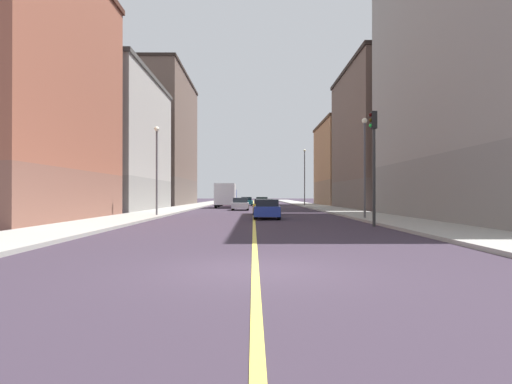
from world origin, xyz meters
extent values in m
plane|color=#352A38|center=(0.00, 0.00, 0.00)|extent=(400.00, 400.00, 0.00)
cube|color=#9E9B93|center=(8.54, 49.00, 0.07)|extent=(3.86, 168.00, 0.15)
cube|color=#9E9B93|center=(-8.54, 49.00, 0.07)|extent=(3.86, 168.00, 0.15)
cube|color=#E5D14C|center=(0.00, 49.00, 0.01)|extent=(0.16, 154.00, 0.01)
cube|color=brown|center=(16.37, 42.01, 1.63)|extent=(11.80, 18.73, 3.25)
cube|color=brown|center=(16.37, 42.01, 9.47)|extent=(11.80, 18.73, 12.43)
cube|color=#2B221D|center=(16.37, 42.01, 15.89)|extent=(12.10, 19.03, 0.40)
cube|color=#8F6B4F|center=(16.37, 61.08, 1.90)|extent=(11.80, 17.31, 3.80)
cube|color=#A8754C|center=(16.37, 61.08, 8.14)|extent=(11.80, 17.31, 8.67)
cube|color=#4B3422|center=(16.37, 61.08, 12.68)|extent=(12.10, 17.61, 0.40)
cube|color=gray|center=(-16.37, 38.14, 1.65)|extent=(11.80, 19.57, 3.31)
cube|color=#9E9993|center=(-16.37, 38.14, 8.48)|extent=(11.80, 19.57, 10.35)
cube|color=#474442|center=(-16.37, 38.14, 13.86)|extent=(12.10, 19.87, 0.40)
cube|color=brown|center=(-16.37, 62.86, 2.06)|extent=(11.80, 24.39, 4.11)
cube|color=brown|center=(-16.37, 62.86, 12.11)|extent=(11.80, 24.39, 15.99)
cube|color=#2B221D|center=(-16.37, 62.86, 20.30)|extent=(12.10, 24.69, 0.40)
cylinder|color=#2D2D2D|center=(6.22, 13.71, 2.54)|extent=(0.16, 0.16, 5.08)
cube|color=black|center=(6.22, 13.71, 5.53)|extent=(0.28, 0.32, 0.90)
sphere|color=#320404|center=(6.06, 13.71, 5.80)|extent=(0.20, 0.20, 0.20)
sphere|color=#352204|center=(6.06, 13.71, 5.52)|extent=(0.20, 0.20, 0.20)
sphere|color=green|center=(6.06, 13.71, 5.24)|extent=(0.20, 0.20, 0.20)
cylinder|color=#4C4C51|center=(7.22, 19.80, 3.24)|extent=(0.14, 0.14, 6.18)
sphere|color=#EAEACC|center=(7.22, 19.80, 6.48)|extent=(0.36, 0.36, 0.36)
cylinder|color=#4C4C51|center=(-7.22, 24.00, 3.27)|extent=(0.14, 0.14, 6.24)
sphere|color=#EAEACC|center=(-7.22, 24.00, 6.54)|extent=(0.36, 0.36, 0.36)
cylinder|color=#4C4C51|center=(7.22, 54.85, 3.98)|extent=(0.14, 0.14, 7.66)
sphere|color=#EAEACC|center=(7.22, 54.85, 7.96)|extent=(0.36, 0.36, 0.36)
cube|color=maroon|center=(-3.96, 65.05, 0.55)|extent=(1.80, 4.37, 0.66)
cube|color=black|center=(-3.96, 65.16, 1.14)|extent=(1.56, 2.22, 0.51)
cylinder|color=black|center=(-4.73, 66.40, 0.32)|extent=(0.23, 0.64, 0.64)
cylinder|color=black|center=(-3.15, 66.39, 0.32)|extent=(0.23, 0.64, 0.64)
cylinder|color=black|center=(-4.76, 63.71, 0.32)|extent=(0.23, 0.64, 0.64)
cylinder|color=black|center=(-3.18, 63.69, 0.32)|extent=(0.23, 0.64, 0.64)
cube|color=#1E6B38|center=(1.12, 53.75, 0.57)|extent=(1.87, 4.43, 0.70)
cube|color=black|center=(1.11, 53.86, 1.13)|extent=(1.59, 1.95, 0.44)
cylinder|color=black|center=(0.28, 55.08, 0.32)|extent=(0.24, 0.65, 0.64)
cylinder|color=black|center=(1.86, 55.13, 0.32)|extent=(0.24, 0.65, 0.64)
cylinder|color=black|center=(0.37, 52.37, 0.32)|extent=(0.24, 0.65, 0.64)
cylinder|color=black|center=(1.95, 52.42, 0.32)|extent=(0.24, 0.65, 0.64)
cube|color=#23389E|center=(0.91, 21.33, 0.54)|extent=(1.88, 4.41, 0.65)
cube|color=black|center=(0.91, 21.37, 1.10)|extent=(1.59, 2.06, 0.46)
cylinder|color=black|center=(0.17, 22.70, 0.32)|extent=(0.24, 0.65, 0.64)
cylinder|color=black|center=(1.74, 22.65, 0.32)|extent=(0.24, 0.65, 0.64)
cylinder|color=black|center=(0.08, 20.01, 0.32)|extent=(0.24, 0.65, 0.64)
cylinder|color=black|center=(1.64, 19.95, 0.32)|extent=(0.24, 0.65, 0.64)
cube|color=gold|center=(0.84, 28.33, 0.55)|extent=(1.81, 4.25, 0.67)
cube|color=black|center=(0.84, 28.42, 1.10)|extent=(1.57, 1.89, 0.42)
cylinder|color=black|center=(0.05, 29.65, 0.32)|extent=(0.23, 0.64, 0.64)
cylinder|color=black|center=(1.65, 29.63, 0.32)|extent=(0.23, 0.64, 0.64)
cylinder|color=black|center=(0.02, 27.03, 0.32)|extent=(0.23, 0.64, 0.64)
cylinder|color=black|center=(1.63, 27.01, 0.32)|extent=(0.23, 0.64, 0.64)
cube|color=#196670|center=(-1.06, 60.17, 0.52)|extent=(1.89, 4.07, 0.60)
cube|color=black|center=(-1.06, 60.29, 1.07)|extent=(1.61, 2.00, 0.50)
cylinder|color=black|center=(-1.81, 61.44, 0.32)|extent=(0.24, 0.65, 0.64)
cylinder|color=black|center=(-0.22, 61.39, 0.32)|extent=(0.24, 0.65, 0.64)
cylinder|color=black|center=(-1.90, 58.96, 0.32)|extent=(0.24, 0.65, 0.64)
cylinder|color=black|center=(-0.31, 58.90, 0.32)|extent=(0.24, 0.65, 0.64)
cube|color=red|center=(-3.85, 56.34, 0.50)|extent=(1.91, 4.38, 0.56)
cube|color=black|center=(-3.85, 56.44, 1.01)|extent=(1.67, 2.04, 0.47)
cylinder|color=black|center=(-4.70, 57.71, 0.32)|extent=(0.22, 0.64, 0.64)
cylinder|color=black|center=(-2.97, 57.69, 0.32)|extent=(0.22, 0.64, 0.64)
cylinder|color=black|center=(-4.72, 54.99, 0.32)|extent=(0.22, 0.64, 0.64)
cylinder|color=black|center=(-2.99, 54.98, 0.32)|extent=(0.22, 0.64, 0.64)
cube|color=silver|center=(-1.43, 39.22, 0.52)|extent=(1.77, 4.59, 0.59)
cube|color=black|center=(-1.43, 39.21, 1.07)|extent=(1.55, 1.99, 0.52)
cylinder|color=black|center=(-2.24, 40.64, 0.32)|extent=(0.22, 0.64, 0.64)
cylinder|color=black|center=(-0.64, 40.64, 0.32)|extent=(0.22, 0.64, 0.64)
cylinder|color=black|center=(-2.23, 37.79, 0.32)|extent=(0.22, 0.64, 0.64)
cylinder|color=black|center=(-0.63, 37.80, 0.32)|extent=(0.22, 0.64, 0.64)
cube|color=navy|center=(-3.51, 50.83, 1.34)|extent=(2.44, 2.14, 1.98)
cube|color=silver|center=(-3.51, 46.78, 1.74)|extent=(2.44, 5.05, 2.57)
cylinder|color=black|center=(-4.63, 50.45, 0.45)|extent=(0.30, 0.90, 0.90)
cylinder|color=black|center=(-2.39, 50.45, 0.45)|extent=(0.30, 0.90, 0.90)
cylinder|color=black|center=(-4.63, 45.71, 0.45)|extent=(0.30, 0.90, 0.90)
cylinder|color=black|center=(-2.39, 45.71, 0.45)|extent=(0.30, 0.90, 0.90)
camera|label=1|loc=(-0.04, -9.99, 1.64)|focal=32.17mm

